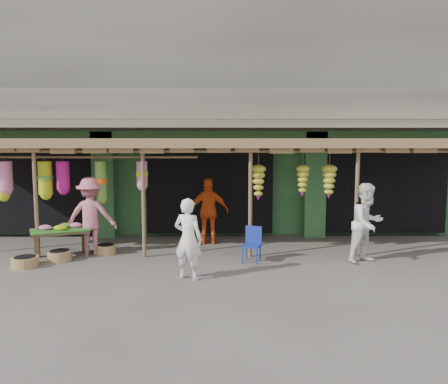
{
  "coord_description": "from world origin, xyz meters",
  "views": [
    {
      "loc": [
        0.27,
        -10.31,
        2.69
      ],
      "look_at": [
        0.4,
        1.0,
        1.41
      ],
      "focal_mm": 35.0,
      "sensor_mm": 36.0,
      "label": 1
    }
  ],
  "objects_px": {
    "person_front": "(188,239)",
    "person_shopper": "(91,216)",
    "blue_chair": "(252,242)",
    "person_vendor": "(209,211)",
    "person_right": "(367,223)",
    "flower_table": "(61,231)"
  },
  "relations": [
    {
      "from": "blue_chair",
      "to": "person_vendor",
      "type": "xyz_separation_m",
      "value": [
        -1.02,
        1.75,
        0.44
      ]
    },
    {
      "from": "person_front",
      "to": "person_right",
      "type": "distance_m",
      "value": 4.11
    },
    {
      "from": "blue_chair",
      "to": "person_right",
      "type": "bearing_deg",
      "value": 17.28
    },
    {
      "from": "blue_chair",
      "to": "person_shopper",
      "type": "xyz_separation_m",
      "value": [
        -3.85,
        0.75,
        0.49
      ]
    },
    {
      "from": "person_right",
      "to": "blue_chair",
      "type": "bearing_deg",
      "value": 150.28
    },
    {
      "from": "person_front",
      "to": "person_right",
      "type": "relative_size",
      "value": 0.9
    },
    {
      "from": "person_front",
      "to": "person_vendor",
      "type": "xyz_separation_m",
      "value": [
        0.34,
        3.02,
        0.07
      ]
    },
    {
      "from": "person_front",
      "to": "person_shopper",
      "type": "bearing_deg",
      "value": -15.96
    },
    {
      "from": "blue_chair",
      "to": "person_shopper",
      "type": "distance_m",
      "value": 3.96
    },
    {
      "from": "flower_table",
      "to": "person_vendor",
      "type": "distance_m",
      "value": 3.72
    },
    {
      "from": "flower_table",
      "to": "blue_chair",
      "type": "height_order",
      "value": "blue_chair"
    },
    {
      "from": "blue_chair",
      "to": "person_front",
      "type": "xyz_separation_m",
      "value": [
        -1.37,
        -1.27,
        0.36
      ]
    },
    {
      "from": "person_right",
      "to": "person_shopper",
      "type": "bearing_deg",
      "value": 145.05
    },
    {
      "from": "blue_chair",
      "to": "person_vendor",
      "type": "distance_m",
      "value": 2.07
    },
    {
      "from": "person_right",
      "to": "person_vendor",
      "type": "height_order",
      "value": "person_right"
    },
    {
      "from": "person_right",
      "to": "person_shopper",
      "type": "relative_size",
      "value": 0.96
    },
    {
      "from": "person_front",
      "to": "person_shopper",
      "type": "relative_size",
      "value": 0.86
    },
    {
      "from": "flower_table",
      "to": "person_front",
      "type": "height_order",
      "value": "person_front"
    },
    {
      "from": "blue_chair",
      "to": "person_front",
      "type": "distance_m",
      "value": 1.9
    },
    {
      "from": "flower_table",
      "to": "person_front",
      "type": "distance_m",
      "value": 3.57
    },
    {
      "from": "person_right",
      "to": "person_shopper",
      "type": "xyz_separation_m",
      "value": [
        -6.42,
        0.86,
        0.04
      ]
    },
    {
      "from": "person_right",
      "to": "person_vendor",
      "type": "bearing_deg",
      "value": 125.34
    }
  ]
}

